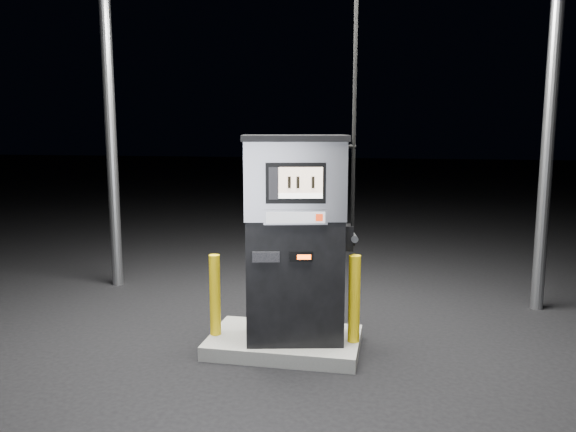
# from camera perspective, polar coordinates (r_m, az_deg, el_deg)

# --- Properties ---
(ground) EXTENTS (80.00, 80.00, 0.00)m
(ground) POSITION_cam_1_polar(r_m,az_deg,el_deg) (6.22, -0.36, -13.35)
(ground) COLOR black
(ground) RESTS_ON ground
(pump_island) EXTENTS (1.60, 1.00, 0.15)m
(pump_island) POSITION_cam_1_polar(r_m,az_deg,el_deg) (6.19, -0.36, -12.70)
(pump_island) COLOR #61625D
(pump_island) RESTS_ON ground
(fuel_dispenser) EXTENTS (1.23, 0.84, 4.43)m
(fuel_dispenser) POSITION_cam_1_polar(r_m,az_deg,el_deg) (5.78, 0.73, -2.14)
(fuel_dispenser) COLOR black
(fuel_dispenser) RESTS_ON pump_island
(bollard_left) EXTENTS (0.14, 0.14, 0.88)m
(bollard_left) POSITION_cam_1_polar(r_m,az_deg,el_deg) (6.12, -7.42, -7.96)
(bollard_left) COLOR yellow
(bollard_left) RESTS_ON pump_island
(bollard_right) EXTENTS (0.16, 0.16, 0.92)m
(bollard_right) POSITION_cam_1_polar(r_m,az_deg,el_deg) (5.91, 6.74, -8.35)
(bollard_right) COLOR yellow
(bollard_right) RESTS_ON pump_island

